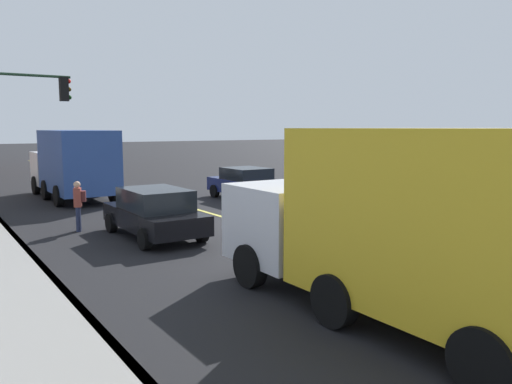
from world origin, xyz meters
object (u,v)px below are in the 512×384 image
at_px(car_navy, 247,183).
at_px(traffic_light_mast, 17,115).
at_px(pedestrian_with_backpack, 79,202).
at_px(truck_yellow, 410,224).
at_px(truck_blue, 74,163).
at_px(car_black, 154,212).

height_order(car_navy, traffic_light_mast, traffic_light_mast).
bearing_deg(traffic_light_mast, pedestrian_with_backpack, -165.13).
relative_size(truck_yellow, traffic_light_mast, 1.38).
height_order(truck_yellow, pedestrian_with_backpack, truck_yellow).
height_order(truck_blue, traffic_light_mast, traffic_light_mast).
bearing_deg(traffic_light_mast, truck_yellow, -166.57).
height_order(car_navy, truck_yellow, truck_yellow).
height_order(truck_yellow, traffic_light_mast, traffic_light_mast).
bearing_deg(truck_yellow, pedestrian_with_backpack, 12.90).
bearing_deg(car_navy, truck_yellow, 157.33).
height_order(car_navy, pedestrian_with_backpack, pedestrian_with_backpack).
relative_size(truck_yellow, pedestrian_with_backpack, 4.72).
relative_size(car_navy, traffic_light_mast, 0.78).
bearing_deg(truck_yellow, car_black, 5.60).
bearing_deg(traffic_light_mast, truck_blue, -38.00).
xyz_separation_m(pedestrian_with_backpack, traffic_light_mast, (3.91, 1.04, 2.80)).
bearing_deg(pedestrian_with_backpack, car_navy, -69.82).
distance_m(car_black, pedestrian_with_backpack, 2.74).
relative_size(car_navy, pedestrian_with_backpack, 2.67).
bearing_deg(truck_yellow, traffic_light_mast, 13.43).
xyz_separation_m(truck_yellow, truck_blue, (18.42, 0.70, -0.05)).
height_order(truck_blue, pedestrian_with_backpack, truck_blue).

